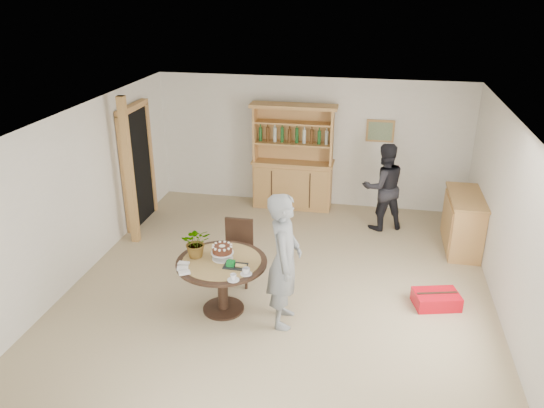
{
  "coord_description": "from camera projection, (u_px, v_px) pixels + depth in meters",
  "views": [
    {
      "loc": [
        1.17,
        -6.37,
        4.14
      ],
      "look_at": [
        -0.24,
        0.81,
        1.05
      ],
      "focal_mm": 35.0,
      "sensor_mm": 36.0,
      "label": 1
    }
  ],
  "objects": [
    {
      "name": "room_shell",
      "position": [
        278.0,
        180.0,
        6.91
      ],
      "size": [
        6.04,
        7.04,
        2.52
      ],
      "color": "white",
      "rests_on": "ground"
    },
    {
      "name": "dining_chair",
      "position": [
        238.0,
        247.0,
        7.77
      ],
      "size": [
        0.43,
        0.43,
        0.95
      ],
      "rotation": [
        0.0,
        0.0,
        0.01
      ],
      "color": "black",
      "rests_on": "ground"
    },
    {
      "name": "coffee_cup_a",
      "position": [
        246.0,
        271.0,
        6.6
      ],
      "size": [
        0.15,
        0.15,
        0.09
      ],
      "color": "silver",
      "rests_on": "dining_table"
    },
    {
      "name": "ground",
      "position": [
        278.0,
        294.0,
        7.58
      ],
      "size": [
        7.0,
        7.0,
        0.0
      ],
      "primitive_type": "plane",
      "color": "#C6B388",
      "rests_on": "ground"
    },
    {
      "name": "napkins",
      "position": [
        184.0,
        268.0,
        6.72
      ],
      "size": [
        0.24,
        0.33,
        0.03
      ],
      "color": "white",
      "rests_on": "dining_table"
    },
    {
      "name": "red_suitcase",
      "position": [
        436.0,
        299.0,
        7.28
      ],
      "size": [
        0.68,
        0.54,
        0.21
      ],
      "rotation": [
        0.0,
        0.0,
        0.26
      ],
      "color": "red",
      "rests_on": "ground"
    },
    {
      "name": "coffee_cup_b",
      "position": [
        233.0,
        278.0,
        6.47
      ],
      "size": [
        0.15,
        0.15,
        0.08
      ],
      "color": "silver",
      "rests_on": "dining_table"
    },
    {
      "name": "teen_boy",
      "position": [
        284.0,
        261.0,
        6.64
      ],
      "size": [
        0.48,
        0.69,
        1.81
      ],
      "primitive_type": "imported",
      "rotation": [
        0.0,
        0.0,
        1.64
      ],
      "color": "slate",
      "rests_on": "ground"
    },
    {
      "name": "adult_person",
      "position": [
        383.0,
        187.0,
        9.32
      ],
      "size": [
        0.94,
        0.85,
        1.58
      ],
      "primitive_type": "imported",
      "rotation": [
        0.0,
        0.0,
        3.55
      ],
      "color": "black",
      "rests_on": "ground"
    },
    {
      "name": "gift_tray",
      "position": [
        235.0,
        265.0,
        6.78
      ],
      "size": [
        0.3,
        0.2,
        0.08
      ],
      "color": "black",
      "rests_on": "dining_table"
    },
    {
      "name": "sideboard",
      "position": [
        463.0,
        222.0,
        8.72
      ],
      "size": [
        0.54,
        1.26,
        0.94
      ],
      "color": "tan",
      "rests_on": "ground"
    },
    {
      "name": "doorway",
      "position": [
        137.0,
        164.0,
        9.47
      ],
      "size": [
        0.13,
        1.1,
        2.18
      ],
      "color": "black",
      "rests_on": "ground"
    },
    {
      "name": "hutch",
      "position": [
        293.0,
        173.0,
        10.29
      ],
      "size": [
        1.62,
        0.54,
        2.04
      ],
      "color": "tan",
      "rests_on": "ground"
    },
    {
      "name": "pine_post",
      "position": [
        129.0,
        172.0,
        8.65
      ],
      "size": [
        0.12,
        0.12,
        2.5
      ],
      "primitive_type": "cube",
      "color": "#B97F4E",
      "rests_on": "ground"
    },
    {
      "name": "birthday_cake",
      "position": [
        222.0,
        250.0,
        6.93
      ],
      "size": [
        0.3,
        0.3,
        0.2
      ],
      "color": "white",
      "rests_on": "dining_table"
    },
    {
      "name": "flower_vase",
      "position": [
        196.0,
        242.0,
        6.96
      ],
      "size": [
        0.47,
        0.44,
        0.42
      ],
      "primitive_type": "imported",
      "rotation": [
        0.0,
        0.0,
        0.35
      ],
      "color": "#3F7233",
      "rests_on": "dining_table"
    },
    {
      "name": "dining_table",
      "position": [
        222.0,
        271.0,
        7.0
      ],
      "size": [
        1.2,
        1.2,
        0.76
      ],
      "color": "black",
      "rests_on": "ground"
    }
  ]
}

